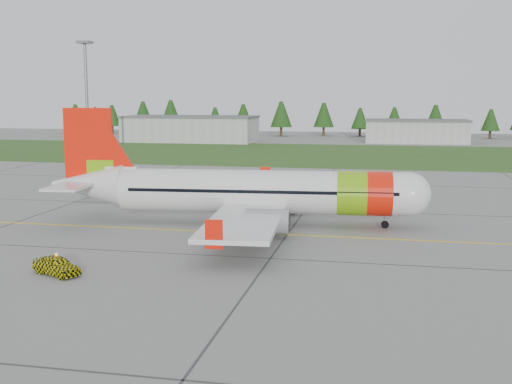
# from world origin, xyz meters

# --- Properties ---
(ground) EXTENTS (320.00, 320.00, 0.00)m
(ground) POSITION_xyz_m (0.00, 0.00, 0.00)
(ground) COLOR gray
(ground) RESTS_ON ground
(aircraft) EXTENTS (34.11, 31.51, 10.33)m
(aircraft) POSITION_xyz_m (6.40, 11.51, 2.98)
(aircraft) COLOR silver
(aircraft) RESTS_ON ground
(follow_me_car) EXTENTS (1.72, 1.83, 3.62)m
(follow_me_car) POSITION_xyz_m (-2.75, -6.76, 1.81)
(follow_me_car) COLOR yellow
(follow_me_car) RESTS_ON ground
(service_van) EXTENTS (1.38, 1.31, 3.95)m
(service_van) POSITION_xyz_m (-25.03, 46.42, 1.97)
(service_van) COLOR white
(service_van) RESTS_ON ground
(grass_strip) EXTENTS (320.00, 50.00, 0.03)m
(grass_strip) POSITION_xyz_m (0.00, 82.00, 0.01)
(grass_strip) COLOR #30561E
(grass_strip) RESTS_ON ground
(taxi_guideline) EXTENTS (120.00, 0.25, 0.02)m
(taxi_guideline) POSITION_xyz_m (0.00, 8.00, 0.01)
(taxi_guideline) COLOR gold
(taxi_guideline) RESTS_ON ground
(hangar_west) EXTENTS (32.00, 14.00, 6.00)m
(hangar_west) POSITION_xyz_m (-30.00, 110.00, 3.00)
(hangar_west) COLOR #A8A8A3
(hangar_west) RESTS_ON ground
(hangar_east) EXTENTS (24.00, 12.00, 5.20)m
(hangar_east) POSITION_xyz_m (25.00, 118.00, 2.60)
(hangar_east) COLOR #A8A8A3
(hangar_east) RESTS_ON ground
(floodlight_mast) EXTENTS (0.50, 0.50, 20.00)m
(floodlight_mast) POSITION_xyz_m (-32.00, 58.00, 10.00)
(floodlight_mast) COLOR slate
(floodlight_mast) RESTS_ON ground
(treeline) EXTENTS (160.00, 8.00, 10.00)m
(treeline) POSITION_xyz_m (0.00, 138.00, 5.00)
(treeline) COLOR #1C3F14
(treeline) RESTS_ON ground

